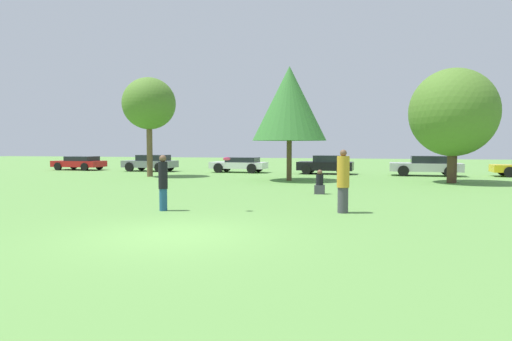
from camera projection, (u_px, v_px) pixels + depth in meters
The scene contains 13 objects.
ground_plane at pixel (173, 235), 10.16m from camera, with size 120.00×120.00×0.00m, color #5B8E42.
person_thrower at pixel (163, 182), 13.87m from camera, with size 0.28×0.28×1.72m.
person_catcher at pixel (343, 181), 13.43m from camera, with size 0.37×0.37×1.90m.
frisbee at pixel (227, 159), 13.73m from camera, with size 0.23×0.22×0.12m.
bystander_sitting at pixel (320, 184), 18.66m from camera, with size 0.41×0.34×1.01m.
tree_0 at pixel (149, 104), 28.76m from camera, with size 3.39×3.39×6.34m.
tree_1 at pixel (289, 104), 25.53m from camera, with size 4.21×4.21×6.49m.
tree_2 at pixel (453, 113), 23.87m from camera, with size 4.57×4.57×6.09m.
parked_car_red at pixel (80, 163), 36.65m from camera, with size 4.12×2.21×1.11m.
parked_car_grey at pixel (151, 162), 34.89m from camera, with size 4.13×2.06×1.27m.
parked_car_white at pixel (240, 164), 33.35m from camera, with size 4.17×2.07×1.12m.
parked_car_black at pixel (326, 164), 31.58m from camera, with size 3.88×2.19×1.31m.
parked_car_silver at pixel (427, 165), 29.64m from camera, with size 4.59×2.13×1.32m.
Camera 1 is at (4.26, -9.30, 2.03)m, focal length 31.60 mm.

